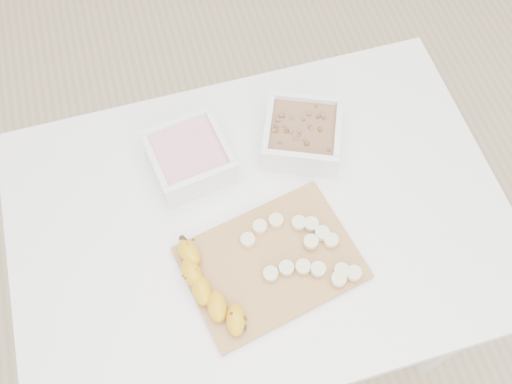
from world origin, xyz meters
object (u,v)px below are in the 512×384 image
object	(u,v)px
bowl_granola	(302,134)
banana	(210,289)
bowl_yogurt	(190,157)
cutting_board	(271,263)
table	(260,236)

from	to	relation	value
bowl_granola	banana	xyz separation A→B (m)	(-0.27, -0.27, -0.00)
bowl_yogurt	banana	xyz separation A→B (m)	(-0.03, -0.28, -0.00)
bowl_yogurt	bowl_granola	xyz separation A→B (m)	(0.24, -0.01, 0.00)
bowl_granola	banana	world-z (taller)	bowl_granola
bowl_granola	banana	size ratio (longest dim) A/B	1.00
bowl_yogurt	banana	world-z (taller)	bowl_yogurt
cutting_board	banana	xyz separation A→B (m)	(-0.13, -0.03, 0.03)
table	cutting_board	size ratio (longest dim) A/B	3.10
cutting_board	bowl_granola	bearing A→B (deg)	60.04
table	bowl_granola	size ratio (longest dim) A/B	4.85
bowl_yogurt	cutting_board	size ratio (longest dim) A/B	0.55
bowl_granola	cutting_board	size ratio (longest dim) A/B	0.64
bowl_yogurt	cutting_board	bearing A→B (deg)	-69.08
table	bowl_granola	bearing A→B (deg)	47.29
cutting_board	banana	bearing A→B (deg)	-168.10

